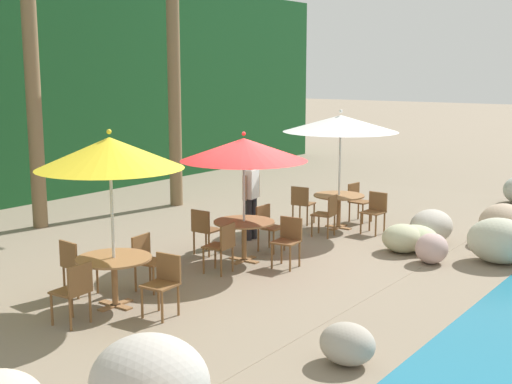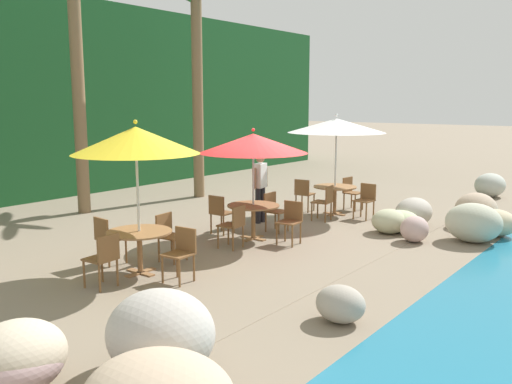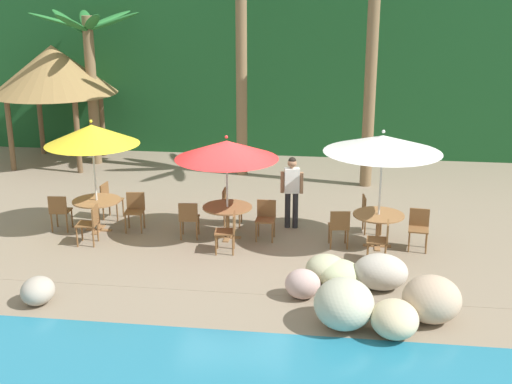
{
  "view_description": "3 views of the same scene",
  "coord_description": "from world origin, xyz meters",
  "views": [
    {
      "loc": [
        -9.8,
        -7.11,
        3.43
      ],
      "look_at": [
        0.66,
        0.54,
        1.1
      ],
      "focal_mm": 48.14,
      "sensor_mm": 36.0,
      "label": 1
    },
    {
      "loc": [
        -9.2,
        -6.83,
        2.9
      ],
      "look_at": [
        0.01,
        0.27,
        0.97
      ],
      "focal_mm": 38.63,
      "sensor_mm": 36.0,
      "label": 2
    },
    {
      "loc": [
        2.27,
        -13.86,
        5.51
      ],
      "look_at": [
        0.4,
        0.3,
        1.06
      ],
      "focal_mm": 47.61,
      "sensor_mm": 36.0,
      "label": 3
    }
  ],
  "objects": [
    {
      "name": "ground_plane",
      "position": [
        0.0,
        0.0,
        0.0
      ],
      "size": [
        120.0,
        120.0,
        0.0
      ],
      "primitive_type": "plane",
      "color": "gray"
    },
    {
      "name": "terrace_deck",
      "position": [
        0.0,
        0.0,
        0.0
      ],
      "size": [
        18.0,
        5.2,
        0.01
      ],
      "color": "gray",
      "rests_on": "ground"
    },
    {
      "name": "foliage_backdrop",
      "position": [
        0.0,
        9.0,
        3.0
      ],
      "size": [
        28.0,
        2.4,
        6.0
      ],
      "color": "#194C23",
      "rests_on": "ground"
    },
    {
      "name": "rock_seawall",
      "position": [
        -1.07,
        -2.8,
        0.36
      ],
      "size": [
        16.76,
        3.16,
        0.93
      ],
      "color": "beige",
      "rests_on": "ground"
    },
    {
      "name": "umbrella_yellow",
      "position": [
        -3.26,
        0.23,
        2.26
      ],
      "size": [
        2.1,
        2.1,
        2.6
      ],
      "color": "silver",
      "rests_on": "ground"
    },
    {
      "name": "dining_table_yellow",
      "position": [
        -3.26,
        0.23,
        0.61
      ],
      "size": [
        1.1,
        1.1,
        0.74
      ],
      "color": "olive",
      "rests_on": "ground"
    },
    {
      "name": "chair_yellow_seaward",
      "position": [
        -2.42,
        0.41,
        0.51
      ],
      "size": [
        0.46,
        0.47,
        0.87
      ],
      "color": "brown",
      "rests_on": "ground"
    },
    {
      "name": "chair_yellow_inland",
      "position": [
        -3.28,
        1.09,
        0.51
      ],
      "size": [
        0.46,
        0.45,
        0.87
      ],
      "color": "brown",
      "rests_on": "ground"
    },
    {
      "name": "chair_yellow_left",
      "position": [
        -4.1,
        0.08,
        0.51
      ],
      "size": [
        0.45,
        0.46,
        0.87
      ],
      "color": "brown",
      "rests_on": "ground"
    },
    {
      "name": "chair_yellow_right",
      "position": [
        -3.1,
        -0.61,
        0.51
      ],
      "size": [
        0.46,
        0.45,
        0.87
      ],
      "color": "brown",
      "rests_on": "ground"
    },
    {
      "name": "umbrella_red",
      "position": [
        -0.22,
        0.16,
        2.03
      ],
      "size": [
        2.27,
        2.27,
        2.35
      ],
      "color": "silver",
      "rests_on": "ground"
    },
    {
      "name": "dining_table_red",
      "position": [
        -0.22,
        0.16,
        0.61
      ],
      "size": [
        1.1,
        1.1,
        0.74
      ],
      "color": "olive",
      "rests_on": "ground"
    },
    {
      "name": "chair_red_seaward",
      "position": [
        0.63,
        0.25,
        0.51
      ],
      "size": [
        0.42,
        0.43,
        0.87
      ],
      "color": "brown",
      "rests_on": "ground"
    },
    {
      "name": "chair_red_inland",
      "position": [
        -0.34,
        1.01,
        0.51
      ],
      "size": [
        0.44,
        0.43,
        0.87
      ],
      "color": "brown",
      "rests_on": "ground"
    },
    {
      "name": "chair_red_left",
      "position": [
        -1.06,
        -0.01,
        0.51
      ],
      "size": [
        0.46,
        0.47,
        0.87
      ],
      "color": "brown",
      "rests_on": "ground"
    },
    {
      "name": "chair_red_right",
      "position": [
        -0.05,
        -0.67,
        0.51
      ],
      "size": [
        0.47,
        0.46,
        0.87
      ],
      "color": "brown",
      "rests_on": "ground"
    },
    {
      "name": "umbrella_white",
      "position": [
        3.08,
        0.08,
        2.29
      ],
      "size": [
        2.47,
        2.47,
        2.58
      ],
      "color": "silver",
      "rests_on": "ground"
    },
    {
      "name": "dining_table_white",
      "position": [
        3.08,
        0.08,
        0.61
      ],
      "size": [
        1.1,
        1.1,
        0.74
      ],
      "color": "olive",
      "rests_on": "ground"
    },
    {
      "name": "chair_white_seaward",
      "position": [
        3.94,
        0.08,
        0.51
      ],
      "size": [
        0.46,
        0.47,
        0.87
      ],
      "color": "brown",
      "rests_on": "ground"
    },
    {
      "name": "chair_white_inland",
      "position": [
        2.9,
        0.92,
        0.51
      ],
      "size": [
        0.47,
        0.46,
        0.87
      ],
      "color": "brown",
      "rests_on": "ground"
    },
    {
      "name": "chair_white_left",
      "position": [
        2.25,
        -0.12,
        0.51
      ],
      "size": [
        0.47,
        0.48,
        0.87
      ],
      "color": "brown",
      "rests_on": "ground"
    },
    {
      "name": "chair_white_right",
      "position": [
        3.12,
        -0.77,
        0.51
      ],
      "size": [
        0.45,
        0.45,
        0.87
      ],
      "color": "brown",
      "rests_on": "ground"
    },
    {
      "name": "palm_tree_second",
      "position": [
        -0.71,
        5.43,
        4.41
      ],
      "size": [
        2.98,
        3.0,
        6.5
      ],
      "color": "brown",
      "rests_on": "ground"
    },
    {
      "name": "palm_tree_third",
      "position": [
        2.95,
        4.72,
        4.59
      ],
      "size": [
        3.53,
        3.51,
        6.67
      ],
      "color": "brown",
      "rests_on": "ground"
    },
    {
      "name": "waiter_in_white",
      "position": [
        1.13,
        1.01,
        0.99
      ],
      "size": [
        0.52,
        0.25,
        1.7
      ],
      "color": "#232328",
      "rests_on": "ground"
    }
  ]
}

